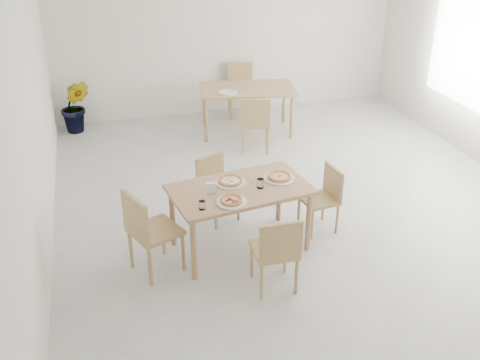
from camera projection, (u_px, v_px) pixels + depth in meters
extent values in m
plane|color=beige|center=(295.00, 200.00, 7.25)|extent=(7.00, 7.00, 0.00)
plane|color=silver|center=(227.00, 33.00, 9.61)|extent=(6.00, 0.00, 6.00)
plane|color=silver|center=(33.00, 122.00, 5.90)|extent=(0.00, 7.00, 7.00)
cube|color=#A47654|center=(240.00, 189.00, 5.98)|extent=(1.58, 1.05, 0.04)
cylinder|color=#A47654|center=(194.00, 250.00, 5.63)|extent=(0.06, 0.06, 0.71)
cylinder|color=#A47654|center=(308.00, 222.00, 6.11)|extent=(0.06, 0.06, 0.71)
cylinder|color=#A47654|center=(172.00, 217.00, 6.19)|extent=(0.06, 0.06, 0.71)
cylinder|color=#A47654|center=(279.00, 194.00, 6.67)|extent=(0.06, 0.06, 0.71)
cube|color=tan|center=(274.00, 250.00, 5.51)|extent=(0.43, 0.43, 0.04)
cube|color=tan|center=(281.00, 242.00, 5.24)|extent=(0.42, 0.05, 0.40)
cylinder|color=tan|center=(285.00, 256.00, 5.80)|extent=(0.04, 0.04, 0.41)
cylinder|color=tan|center=(252.00, 261.00, 5.72)|extent=(0.04, 0.04, 0.41)
cylinder|color=tan|center=(296.00, 276.00, 5.49)|extent=(0.04, 0.04, 0.41)
cylinder|color=tan|center=(261.00, 282.00, 5.42)|extent=(0.04, 0.04, 0.41)
cube|color=tan|center=(219.00, 190.00, 6.67)|extent=(0.51, 0.51, 0.04)
cube|color=tan|center=(210.00, 169.00, 6.70)|extent=(0.37, 0.18, 0.37)
cylinder|color=tan|center=(216.00, 215.00, 6.56)|extent=(0.03, 0.03, 0.38)
cylinder|color=tan|center=(238.00, 206.00, 6.74)|extent=(0.03, 0.03, 0.38)
cylinder|color=tan|center=(200.00, 204.00, 6.79)|extent=(0.03, 0.03, 0.38)
cylinder|color=tan|center=(222.00, 196.00, 6.97)|extent=(0.03, 0.03, 0.38)
cube|color=tan|center=(155.00, 231.00, 5.73)|extent=(0.61, 0.61, 0.04)
cube|color=tan|center=(135.00, 217.00, 5.50)|extent=(0.22, 0.44, 0.44)
cylinder|color=tan|center=(183.00, 253.00, 5.82)|extent=(0.04, 0.04, 0.45)
cylinder|color=tan|center=(163.00, 236.00, 6.09)|extent=(0.04, 0.04, 0.45)
cylinder|color=tan|center=(150.00, 267.00, 5.60)|extent=(0.04, 0.04, 0.45)
cylinder|color=tan|center=(131.00, 249.00, 5.87)|extent=(0.04, 0.04, 0.45)
cube|color=tan|center=(319.00, 200.00, 6.47)|extent=(0.42, 0.42, 0.04)
cube|color=tan|center=(333.00, 182.00, 6.43)|extent=(0.08, 0.38, 0.36)
cylinder|color=tan|center=(299.00, 211.00, 6.64)|extent=(0.03, 0.03, 0.37)
cylinder|color=tan|center=(312.00, 225.00, 6.37)|extent=(0.03, 0.03, 0.37)
cylinder|color=tan|center=(323.00, 206.00, 6.75)|extent=(0.03, 0.03, 0.37)
cylinder|color=tan|center=(337.00, 219.00, 6.48)|extent=(0.03, 0.03, 0.37)
cylinder|color=white|center=(279.00, 178.00, 6.14)|extent=(0.34, 0.34, 0.02)
cylinder|color=white|center=(230.00, 182.00, 6.06)|extent=(0.33, 0.33, 0.02)
cylinder|color=white|center=(231.00, 202.00, 5.68)|extent=(0.31, 0.31, 0.02)
cylinder|color=#E5A26C|center=(279.00, 177.00, 6.14)|extent=(0.33, 0.33, 0.01)
torus|color=#E5A26C|center=(279.00, 176.00, 6.13)|extent=(0.33, 0.33, 0.03)
cylinder|color=orange|center=(279.00, 176.00, 6.13)|extent=(0.26, 0.26, 0.01)
ellipsoid|color=#184F12|center=(279.00, 176.00, 6.13)|extent=(0.05, 0.03, 0.01)
cylinder|color=#E5A26C|center=(230.00, 181.00, 6.05)|extent=(0.35, 0.35, 0.01)
torus|color=#E5A26C|center=(230.00, 180.00, 6.05)|extent=(0.35, 0.35, 0.03)
cylinder|color=beige|center=(230.00, 181.00, 6.05)|extent=(0.27, 0.27, 0.01)
cylinder|color=#E5A26C|center=(231.00, 201.00, 5.67)|extent=(0.28, 0.28, 0.01)
torus|color=#E5A26C|center=(231.00, 200.00, 5.66)|extent=(0.28, 0.28, 0.03)
cylinder|color=orange|center=(231.00, 200.00, 5.66)|extent=(0.21, 0.21, 0.01)
cylinder|color=white|center=(260.00, 183.00, 5.95)|extent=(0.08, 0.08, 0.10)
cylinder|color=white|center=(202.00, 205.00, 5.55)|extent=(0.07, 0.07, 0.09)
cube|color=silver|center=(211.00, 193.00, 5.86)|extent=(0.11, 0.06, 0.01)
cube|color=white|center=(211.00, 187.00, 5.83)|extent=(0.10, 0.05, 0.11)
cube|color=silver|center=(190.00, 186.00, 6.01)|extent=(0.04, 0.19, 0.01)
cube|color=silver|center=(252.00, 179.00, 6.14)|extent=(0.04, 0.17, 0.01)
cube|color=tan|center=(247.00, 89.00, 9.00)|extent=(1.62, 1.10, 0.04)
cylinder|color=tan|center=(206.00, 121.00, 8.80)|extent=(0.06, 0.06, 0.71)
cylinder|color=tan|center=(292.00, 118.00, 8.91)|extent=(0.06, 0.06, 0.71)
cylinder|color=tan|center=(204.00, 105.00, 9.43)|extent=(0.06, 0.06, 0.71)
cylinder|color=tan|center=(284.00, 102.00, 9.55)|extent=(0.06, 0.06, 0.71)
cube|color=tan|center=(255.00, 122.00, 8.49)|extent=(0.53, 0.53, 0.04)
cube|color=tan|center=(256.00, 113.00, 8.22)|extent=(0.42, 0.16, 0.41)
cylinder|color=tan|center=(267.00, 132.00, 8.76)|extent=(0.04, 0.04, 0.42)
cylinder|color=tan|center=(243.00, 132.00, 8.77)|extent=(0.04, 0.04, 0.42)
cylinder|color=tan|center=(268.00, 141.00, 8.43)|extent=(0.04, 0.04, 0.42)
cylinder|color=tan|center=(243.00, 141.00, 8.44)|extent=(0.04, 0.04, 0.42)
cube|color=tan|center=(241.00, 91.00, 9.75)|extent=(0.52, 0.52, 0.04)
cube|color=tan|center=(240.00, 74.00, 9.82)|extent=(0.45, 0.11, 0.43)
cylinder|color=tan|center=(231.00, 108.00, 9.67)|extent=(0.04, 0.04, 0.44)
cylinder|color=tan|center=(254.00, 108.00, 9.71)|extent=(0.04, 0.04, 0.44)
cylinder|color=tan|center=(229.00, 101.00, 10.01)|extent=(0.04, 0.04, 0.44)
cylinder|color=tan|center=(251.00, 100.00, 10.05)|extent=(0.04, 0.04, 0.44)
cylinder|color=white|center=(228.00, 93.00, 8.75)|extent=(0.28, 0.28, 0.02)
imported|color=#335F1C|center=(76.00, 106.00, 9.12)|extent=(0.54, 0.45, 0.89)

